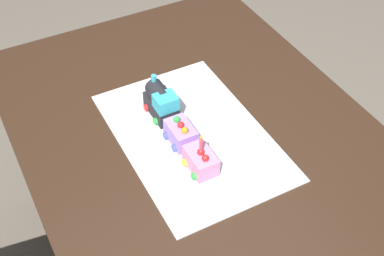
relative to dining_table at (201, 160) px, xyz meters
name	(u,v)px	position (x,y,z in m)	size (l,w,h in m)	color
dining_table	(201,160)	(0.00, 0.00, 0.00)	(1.40, 1.00, 0.74)	#382316
cake_board	(192,136)	(-0.01, -0.03, 0.11)	(0.60, 0.40, 0.00)	silver
cake_locomotive	(161,102)	(-0.14, -0.06, 0.16)	(0.14, 0.08, 0.12)	#232328
cake_car_flatbed_lavender	(181,133)	(-0.01, -0.06, 0.14)	(0.10, 0.08, 0.07)	#AD84E0
cake_car_hopper_bubblegum	(201,161)	(0.11, -0.06, 0.14)	(0.10, 0.08, 0.07)	pink
birthday_candle	(201,142)	(0.11, -0.06, 0.21)	(0.01, 0.01, 0.06)	#F24C59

